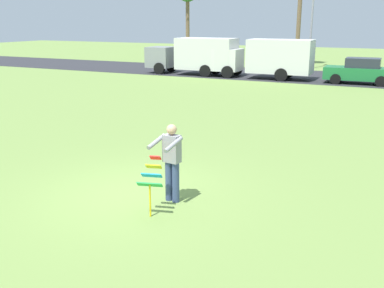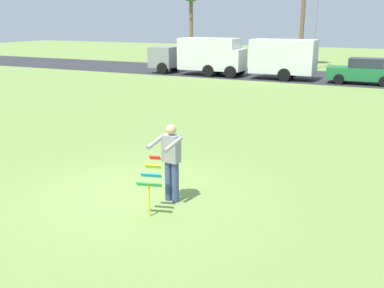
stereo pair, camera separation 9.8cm
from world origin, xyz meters
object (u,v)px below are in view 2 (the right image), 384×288
kite_held (151,177)px  parked_car_green (364,72)px  parked_truck_grey_van (199,55)px  streetlight_pole (316,18)px  parked_truck_white_box (271,58)px  person_kite_flyer (171,160)px

kite_held → parked_car_green: 22.35m
parked_truck_grey_van → parked_car_green: parked_truck_grey_van is taller
parked_truck_grey_van → streetlight_pole: size_ratio=0.96×
parked_truck_white_box → kite_held: bearing=-79.7°
kite_held → parked_truck_grey_van: bearing=112.9°
parked_car_green → streetlight_pole: (-4.61, 7.58, 3.22)m
parked_truck_grey_van → parked_car_green: bearing=0.0°
kite_held → person_kite_flyer: bearing=85.1°
parked_truck_white_box → streetlight_pole: bearing=80.2°
parked_truck_grey_van → parked_truck_white_box: same height
parked_truck_grey_van → streetlight_pole: (6.66, 7.58, 2.59)m
parked_truck_grey_van → streetlight_pole: streetlight_pole is taller
person_kite_flyer → parked_truck_white_box: 21.94m
parked_truck_grey_van → parked_car_green: (11.27, 0.00, -0.64)m
person_kite_flyer → parked_truck_grey_van: bearing=113.7°
parked_truck_grey_van → parked_truck_white_box: (5.35, -0.00, 0.00)m
kite_held → parked_car_green: size_ratio=0.27×
kite_held → parked_truck_white_box: bearing=100.3°
parked_truck_grey_van → parked_truck_white_box: bearing=-0.0°
kite_held → parked_truck_grey_van: 24.19m
kite_held → parked_truck_grey_van: size_ratio=0.17×
person_kite_flyer → parked_truck_grey_van: 23.54m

